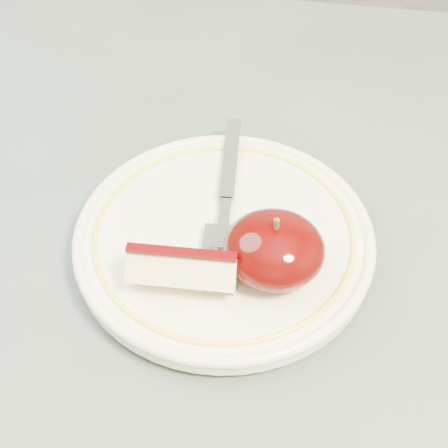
% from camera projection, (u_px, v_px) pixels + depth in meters
% --- Properties ---
extents(table, '(0.90, 0.90, 0.75)m').
position_uv_depth(table, '(130.00, 362.00, 0.51)').
color(table, brown).
rests_on(table, ground).
extents(plate, '(0.22, 0.22, 0.02)m').
position_uv_depth(plate, '(224.00, 237.00, 0.47)').
color(plate, white).
rests_on(plate, table).
extents(apple_half, '(0.07, 0.07, 0.05)m').
position_uv_depth(apple_half, '(274.00, 249.00, 0.42)').
color(apple_half, black).
rests_on(apple_half, plate).
extents(apple_wedge, '(0.07, 0.04, 0.04)m').
position_uv_depth(apple_wedge, '(183.00, 268.00, 0.42)').
color(apple_wedge, beige).
rests_on(apple_wedge, plate).
extents(fork, '(0.04, 0.19, 0.00)m').
position_uv_depth(fork, '(226.00, 201.00, 0.48)').
color(fork, gray).
rests_on(fork, plate).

